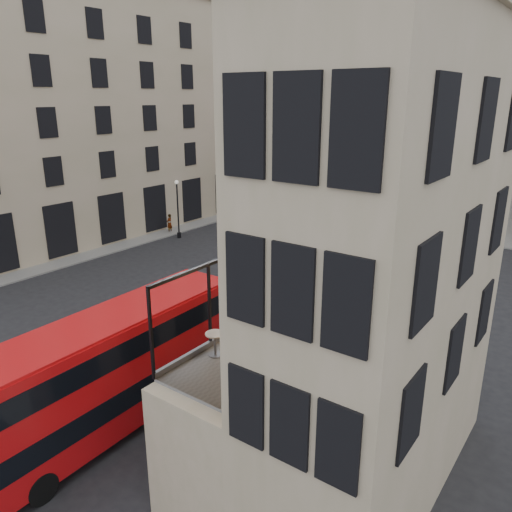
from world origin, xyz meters
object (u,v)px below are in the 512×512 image
Objects in this scene: traffic_light_far at (260,197)px; bus_near at (113,365)px; traffic_light_near at (291,262)px; bus_far at (310,190)px; street_lamp_b at (365,199)px; pedestrian_a at (270,199)px; cafe_chair_c at (327,327)px; cafe_table_near at (215,341)px; pedestrian_b at (362,211)px; cafe_chair_d at (348,300)px; pedestrian_c at (432,210)px; pedestrian_e at (169,223)px; street_lamp_a at (178,212)px; cafe_table_far at (313,294)px; bicycle at (299,265)px; cafe_table_mid at (278,311)px; cyclist at (275,282)px; car_b at (338,237)px; cafe_chair_a at (250,370)px; car_c at (255,210)px; car_a at (276,229)px; cafe_chair_b at (295,342)px.

bus_near reaches higher than traffic_light_far.
traffic_light_near is 1.00× the size of traffic_light_far.
bus_far reaches higher than traffic_light_near.
street_lamp_b is 12.56m from pedestrian_a.
traffic_light_near is 4.45× the size of cafe_chair_c.
cafe_table_near is 4.07m from cafe_chair_c.
pedestrian_b is 1.98× the size of cafe_chair_d.
pedestrian_e is at bearing 8.94° from pedestrian_c.
cafe_table_far is at bearing -34.12° from street_lamp_a.
traffic_light_near is 2.31× the size of bicycle.
pedestrian_b is 2.13× the size of cafe_chair_c.
pedestrian_a is at bearing 125.06° from cafe_table_mid.
pedestrian_b is at bearing -0.76° from cyclist.
bicycle is at bearing -94.96° from car_b.
bus_near is 14.20× the size of cafe_chair_a.
bus_near reaches higher than car_b.
bus_near is 13.73× the size of cafe_chair_c.
cafe_table_mid is at bearing 110.06° from car_c.
pedestrian_b is at bearing 91.90° from car_b.
bicycle is 23.46m from pedestrian_a.
traffic_light_near is at bearing -32.69° from car_a.
car_a is (-4.19, -10.11, -1.70)m from street_lamp_b.
cafe_table_mid reaches higher than pedestrian_e.
car_c is 5.78× the size of cafe_table_near.
street_lamp_b is 5.99× the size of cafe_chair_b.
bicycle is at bearing 123.08° from cafe_table_far.
street_lamp_a is at bearing 141.95° from cafe_chair_b.
cafe_chair_a is at bearing -159.91° from cyclist.
cafe_table_mid is (22.57, -29.25, 4.51)m from car_c.
cafe_table_far reaches higher than car_b.
pedestrian_b is (-2.23, 9.78, 0.24)m from car_b.
street_lamp_a is 7.38× the size of cafe_table_far.
car_a reaches higher than car_c.
bus_near is 15.26× the size of cafe_table_near.
street_lamp_a is 6.94× the size of cafe_table_near.
pedestrian_e is at bearing 159.41° from traffic_light_near.
bus_far is 6.46m from car_c.
pedestrian_e is (-0.57, -16.03, 0.10)m from pedestrian_a.
street_lamp_b is 7.38× the size of cafe_table_far.
traffic_light_far reaches higher than car_c.
bus_near is at bearing -84.34° from traffic_light_near.
pedestrian_c is 37.64m from cafe_table_far.
street_lamp_a is 16.28m from cyclist.
cafe_table_far is (10.23, -22.34, 4.41)m from car_b.
pedestrian_b reaches higher than bicycle.
bicycle is 1.78× the size of cafe_chair_d.
pedestrian_a is (-14.24, 10.06, 0.14)m from car_b.
cafe_table_mid is at bearing 60.37° from pedestrian_c.
pedestrian_a is 46.09m from cafe_chair_a.
pedestrian_e reaches higher than pedestrian_a.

